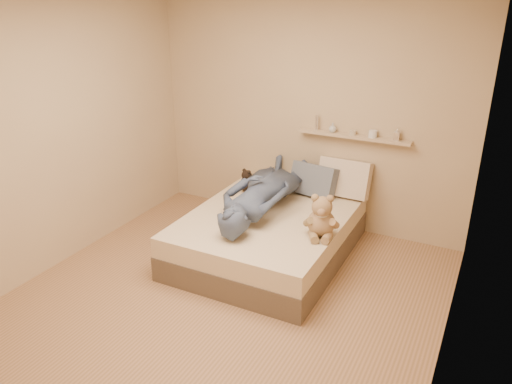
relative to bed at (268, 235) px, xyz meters
The scene contains 10 objects.
room 1.42m from the bed, 90.00° to the right, with size 3.80×3.80×3.80m.
bed is the anchor object (origin of this frame).
game_console 0.68m from the bed, 98.38° to the right, with size 0.21×0.14×0.07m.
teddy_bear 0.76m from the bed, 17.69° to the right, with size 0.33×0.34×0.42m.
dark_plush 0.74m from the bed, 137.06° to the left, with size 0.17×0.17×0.26m.
pillow_cream 1.06m from the bed, 58.72° to the left, with size 0.55×0.16×0.40m, color beige.
pillow_grey 0.82m from the bed, 73.71° to the left, with size 0.50×0.14×0.34m, color slate.
person 0.45m from the bed, 140.99° to the left, with size 0.61×1.67×0.40m, color #425068.
wall_shelf 1.38m from the bed, 58.82° to the left, with size 1.20×0.12×0.03m, color tan.
shelf_bottles 1.44m from the bed, 57.15° to the left, with size 0.91×0.11×0.17m.
Camera 1 is at (1.94, -3.15, 2.56)m, focal length 35.00 mm.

